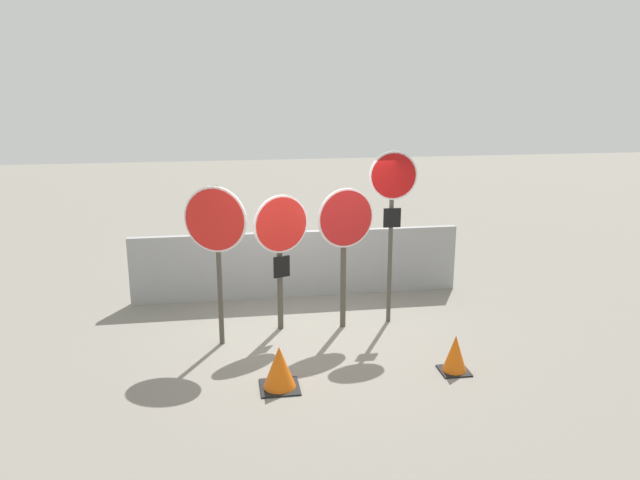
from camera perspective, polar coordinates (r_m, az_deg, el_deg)
ground_plane at (r=9.37m, az=-0.85°, el=-8.27°), size 40.00×40.00×0.00m
fence_back at (r=10.63m, az=-2.06°, el=-2.21°), size 5.56×0.12×1.14m
stop_sign_0 at (r=8.48m, az=-9.50°, el=0.83°), size 0.83×0.39×2.26m
stop_sign_1 at (r=8.97m, az=-3.61°, el=0.16°), size 0.80×0.32×2.05m
stop_sign_2 at (r=9.01m, az=2.32°, el=0.84°), size 0.85×0.25×2.13m
stop_sign_3 at (r=9.18m, az=6.64°, el=3.79°), size 0.71×0.13×2.63m
traffic_cone_0 at (r=7.67m, az=-3.74°, el=-11.58°), size 0.48×0.48×0.54m
traffic_cone_1 at (r=8.23m, az=12.25°, el=-10.14°), size 0.37×0.37×0.50m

